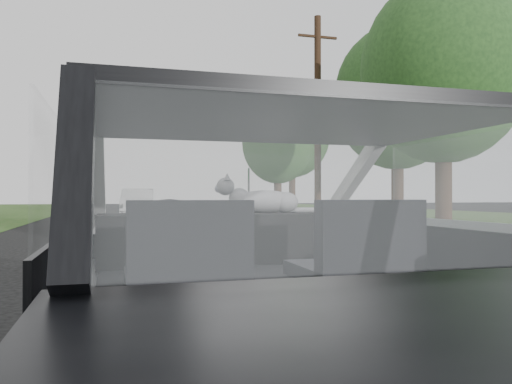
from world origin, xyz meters
TOP-DOWN VIEW (x-y plane):
  - subject_car at (0.00, 0.00)m, footprint 1.80×4.00m
  - dashboard at (0.00, 0.62)m, footprint 1.58×0.45m
  - driver_seat at (-0.40, -0.29)m, footprint 0.50×0.72m
  - passenger_seat at (0.40, -0.29)m, footprint 0.50×0.72m
  - steering_wheel at (-0.40, 0.33)m, footprint 0.36×0.36m
  - cat at (0.23, 0.66)m, footprint 0.58×0.30m
  - guardrail at (4.30, 10.00)m, footprint 0.05×90.00m
  - other_car at (0.41, 23.50)m, footprint 2.05×4.59m
  - highway_sign at (5.69, 21.49)m, footprint 0.35×0.98m
  - utility_pole at (7.74, 17.59)m, footprint 0.30×0.30m
  - tree_0 at (9.46, 11.36)m, footprint 6.64×6.64m
  - tree_1 at (11.25, 16.98)m, footprint 7.02×7.02m
  - tree_2 at (9.51, 28.44)m, footprint 5.92×5.92m
  - tree_3 at (14.07, 38.25)m, footprint 8.68×8.68m

SIDE VIEW (x-z plane):
  - guardrail at x=4.30m, z-range 0.42..0.74m
  - subject_car at x=0.00m, z-range 0.00..1.45m
  - other_car at x=0.41m, z-range 0.00..1.48m
  - dashboard at x=0.00m, z-range 0.70..1.00m
  - driver_seat at x=-0.40m, z-range 0.67..1.09m
  - passenger_seat at x=0.40m, z-range 0.67..1.09m
  - steering_wheel at x=-0.40m, z-range 0.90..0.94m
  - cat at x=0.23m, z-range 0.96..1.21m
  - highway_sign at x=5.69m, z-range 0.00..2.48m
  - tree_2 at x=9.51m, z-range 0.00..7.06m
  - tree_0 at x=9.46m, z-range 0.00..7.96m
  - tree_1 at x=11.25m, z-range 0.00..8.39m
  - utility_pole at x=7.74m, z-range 0.00..8.90m
  - tree_3 at x=14.07m, z-range 0.00..9.99m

